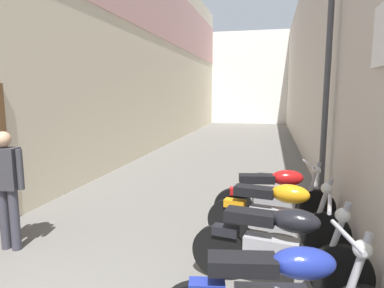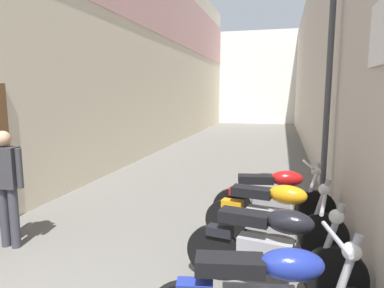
% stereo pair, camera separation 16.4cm
% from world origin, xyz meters
% --- Properties ---
extents(ground_plane, '(39.06, 39.06, 0.00)m').
position_xyz_m(ground_plane, '(0.00, 9.53, 0.00)').
color(ground_plane, '#66635E').
extents(building_left, '(0.45, 23.06, 7.29)m').
position_xyz_m(building_left, '(-2.74, 11.49, 3.68)').
color(building_left, beige).
rests_on(building_left, ground).
extents(building_right, '(0.45, 23.06, 6.18)m').
position_xyz_m(building_right, '(2.75, 11.53, 3.09)').
color(building_right, beige).
rests_on(building_right, ground).
extents(building_far_end, '(8.10, 2.00, 6.21)m').
position_xyz_m(building_far_end, '(0.00, 24.06, 3.10)').
color(building_far_end, silver).
rests_on(building_far_end, ground).
extents(motorcycle_third, '(1.84, 0.58, 1.04)m').
position_xyz_m(motorcycle_third, '(1.61, 2.93, 0.50)').
color(motorcycle_third, black).
rests_on(motorcycle_third, ground).
extents(motorcycle_fourth, '(1.83, 0.58, 1.04)m').
position_xyz_m(motorcycle_fourth, '(1.61, 3.87, 0.50)').
color(motorcycle_fourth, black).
rests_on(motorcycle_fourth, ground).
extents(motorcycle_fifth, '(1.84, 0.58, 1.04)m').
position_xyz_m(motorcycle_fifth, '(1.61, 4.65, 0.50)').
color(motorcycle_fifth, black).
rests_on(motorcycle_fifth, ground).
extents(pedestrian_mid_alley, '(0.52, 0.24, 1.57)m').
position_xyz_m(pedestrian_mid_alley, '(-1.79, 3.09, 0.92)').
color(pedestrian_mid_alley, '#383842').
rests_on(pedestrian_mid_alley, ground).
extents(street_lamp, '(0.79, 0.18, 4.74)m').
position_xyz_m(street_lamp, '(2.31, 5.62, 2.77)').
color(street_lamp, '#47474C').
rests_on(street_lamp, ground).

